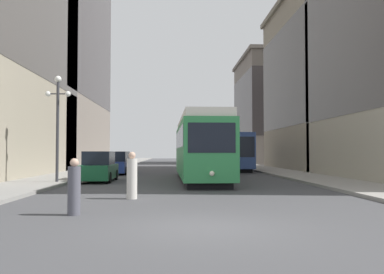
{
  "coord_description": "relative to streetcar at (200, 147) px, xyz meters",
  "views": [
    {
      "loc": [
        -0.75,
        -9.58,
        1.79
      ],
      "look_at": [
        0.26,
        12.94,
        2.62
      ],
      "focal_mm": 37.76,
      "sensor_mm": 36.0,
      "label": 1
    }
  ],
  "objects": [
    {
      "name": "building_right_midblock",
      "position": [
        14.37,
        38.08,
        6.47
      ],
      "size": [
        10.94,
        17.13,
        16.7
      ],
      "color": "slate",
      "rests_on": "ground"
    },
    {
      "name": "lamp_post_left_near",
      "position": [
        -8.05,
        -2.79,
        1.87
      ],
      "size": [
        1.41,
        0.36,
        5.86
      ],
      "color": "#333338",
      "rests_on": "sidewalk_left"
    },
    {
      "name": "building_right_far",
      "position": [
        16.43,
        14.56,
        6.75
      ],
      "size": [
        15.05,
        16.74,
        17.24
      ],
      "color": "gray",
      "rests_on": "ground"
    },
    {
      "name": "pedestrian_crossing_far",
      "position": [
        -3.21,
        -9.83,
        -1.27
      ],
      "size": [
        0.4,
        0.4,
        1.79
      ],
      "rotation": [
        0.0,
        0.0,
        0.83
      ],
      "color": "beige",
      "rests_on": "ground"
    },
    {
      "name": "pedestrian_crossing_near",
      "position": [
        -4.45,
        -13.7,
        -1.35
      ],
      "size": [
        0.36,
        0.36,
        1.61
      ],
      "rotation": [
        0.0,
        0.0,
        1.76
      ],
      "color": "#4C4C56",
      "rests_on": "ground"
    },
    {
      "name": "transit_bus",
      "position": [
        3.79,
        13.65,
        -0.15
      ],
      "size": [
        2.87,
        11.52,
        3.45
      ],
      "rotation": [
        0.0,
        0.0,
        0.03
      ],
      "color": "black",
      "rests_on": "ground"
    },
    {
      "name": "sidewalk_left",
      "position": [
        -9.19,
        24.25,
        -2.03
      ],
      "size": [
        3.48,
        120.0,
        0.15
      ],
      "primitive_type": "cube",
      "color": "gray",
      "rests_on": "ground"
    },
    {
      "name": "sidewalk_right",
      "position": [
        7.46,
        24.25,
        -2.03
      ],
      "size": [
        3.48,
        120.0,
        0.15
      ],
      "primitive_type": "cube",
      "color": "gray",
      "rests_on": "ground"
    },
    {
      "name": "streetcar",
      "position": [
        0.0,
        0.0,
        0.0
      ],
      "size": [
        2.87,
        13.94,
        3.89
      ],
      "rotation": [
        0.0,
        0.0,
        0.02
      ],
      "color": "black",
      "rests_on": "ground"
    },
    {
      "name": "parked_car_left_mid",
      "position": [
        -6.15,
        7.37,
        -1.26
      ],
      "size": [
        1.99,
        4.59,
        1.82
      ],
      "rotation": [
        0.0,
        0.0,
        -0.03
      ],
      "color": "black",
      "rests_on": "ground"
    },
    {
      "name": "ground_plane",
      "position": [
        -0.87,
        -15.75,
        -2.1
      ],
      "size": [
        200.0,
        200.0,
        0.0
      ],
      "primitive_type": "plane",
      "color": "#424244"
    },
    {
      "name": "building_left_midblock",
      "position": [
        -17.41,
        21.83,
        13.8
      ],
      "size": [
        13.55,
        24.37,
        30.84
      ],
      "color": "slate",
      "rests_on": "ground"
    },
    {
      "name": "parked_car_left_near",
      "position": [
        -6.15,
        -0.73,
        -1.26
      ],
      "size": [
        1.92,
        4.52,
        1.82
      ],
      "rotation": [
        0.0,
        0.0,
        0.01
      ],
      "color": "black",
      "rests_on": "ground"
    }
  ]
}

